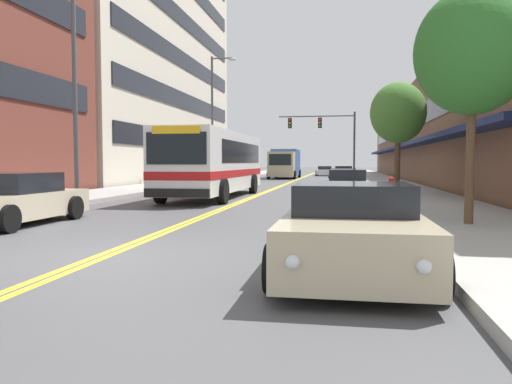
% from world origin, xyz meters
% --- Properties ---
extents(ground_plane, '(240.00, 240.00, 0.00)m').
position_xyz_m(ground_plane, '(0.00, 37.00, 0.00)').
color(ground_plane, '#4C4C4F').
extents(sidewalk_left, '(3.75, 106.00, 0.18)m').
position_xyz_m(sidewalk_left, '(-7.37, 37.00, 0.09)').
color(sidewalk_left, '#9E9B96').
rests_on(sidewalk_left, ground_plane).
extents(sidewalk_right, '(3.75, 106.00, 0.18)m').
position_xyz_m(sidewalk_right, '(7.37, 37.00, 0.09)').
color(sidewalk_right, '#9E9B96').
rests_on(sidewalk_right, ground_plane).
extents(centre_line, '(0.34, 106.00, 0.01)m').
position_xyz_m(centre_line, '(0.00, 37.00, 0.00)').
color(centre_line, yellow).
rests_on(centre_line, ground_plane).
extents(office_tower_left, '(12.08, 31.68, 31.33)m').
position_xyz_m(office_tower_left, '(-15.49, 34.68, 15.66)').
color(office_tower_left, beige).
rests_on(office_tower_left, ground_plane).
extents(storefront_row_right, '(9.10, 68.00, 7.89)m').
position_xyz_m(storefront_row_right, '(13.48, 37.00, 3.94)').
color(storefront_row_right, brown).
rests_on(storefront_row_right, ground_plane).
extents(city_bus, '(2.85, 11.11, 2.98)m').
position_xyz_m(city_bus, '(-1.73, 14.67, 1.69)').
color(city_bus, silver).
rests_on(city_bus, ground_plane).
extents(car_champagne_parked_left_near, '(2.20, 4.78, 1.36)m').
position_xyz_m(car_champagne_parked_left_near, '(-4.44, 3.70, 0.63)').
color(car_champagne_parked_left_near, beige).
rests_on(car_champagne_parked_left_near, ground_plane).
extents(car_charcoal_parked_left_mid, '(2.03, 4.66, 1.33)m').
position_xyz_m(car_charcoal_parked_left_mid, '(-4.31, 32.97, 0.62)').
color(car_charcoal_parked_left_mid, '#232328').
rests_on(car_charcoal_parked_left_mid, ground_plane).
extents(car_beige_parked_right_foreground, '(2.20, 4.30, 1.32)m').
position_xyz_m(car_beige_parked_right_foreground, '(4.27, -0.64, 0.62)').
color(car_beige_parked_right_foreground, '#BCAD89').
rests_on(car_beige_parked_right_foreground, ground_plane).
extents(car_slate_blue_parked_right_mid, '(2.09, 4.63, 1.26)m').
position_xyz_m(car_slate_blue_parked_right_mid, '(4.29, 40.42, 0.60)').
color(car_slate_blue_parked_right_mid, '#475675').
rests_on(car_slate_blue_parked_right_mid, ground_plane).
extents(car_silver_parked_right_far, '(2.02, 4.28, 1.32)m').
position_xyz_m(car_silver_parked_right_far, '(4.34, 13.51, 0.62)').
color(car_silver_parked_right_far, '#B7B7BC').
rests_on(car_silver_parked_right_far, ground_plane).
extents(car_dark_grey_parked_right_end, '(2.20, 4.82, 1.19)m').
position_xyz_m(car_dark_grey_parked_right_end, '(4.29, 28.07, 0.57)').
color(car_dark_grey_parked_right_end, '#38383D').
rests_on(car_dark_grey_parked_right_end, ground_plane).
extents(car_white_moving_lead, '(2.11, 4.75, 1.16)m').
position_xyz_m(car_white_moving_lead, '(2.10, 52.80, 0.55)').
color(car_white_moving_lead, white).
rests_on(car_white_moving_lead, ground_plane).
extents(box_truck, '(2.79, 8.01, 2.94)m').
position_xyz_m(box_truck, '(-1.60, 42.47, 1.54)').
color(box_truck, '#BCAD89').
rests_on(box_truck, ground_plane).
extents(traffic_signal_mast, '(6.93, 0.38, 6.15)m').
position_xyz_m(traffic_signal_mast, '(2.78, 37.76, 4.42)').
color(traffic_signal_mast, '#47474C').
rests_on(traffic_signal_mast, ground_plane).
extents(street_lamp_left_near, '(2.19, 0.28, 9.11)m').
position_xyz_m(street_lamp_left_near, '(-5.04, 8.51, 5.32)').
color(street_lamp_left_near, '#47474C').
rests_on(street_lamp_left_near, ground_plane).
extents(street_lamp_left_far, '(1.88, 0.28, 9.32)m').
position_xyz_m(street_lamp_left_far, '(-5.09, 27.66, 5.39)').
color(street_lamp_left_far, '#47474C').
rests_on(street_lamp_left_far, ground_plane).
extents(street_tree_right_near, '(2.68, 2.68, 5.52)m').
position_xyz_m(street_tree_right_near, '(7.09, 4.42, 4.20)').
color(street_tree_right_near, brown).
rests_on(street_tree_right_near, sidewalk_right).
extents(street_tree_right_mid, '(2.58, 2.58, 5.20)m').
position_xyz_m(street_tree_right_mid, '(6.68, 16.19, 3.93)').
color(street_tree_right_mid, brown).
rests_on(street_tree_right_mid, sidewalk_right).
extents(fire_hydrant, '(0.29, 0.21, 0.91)m').
position_xyz_m(fire_hydrant, '(5.95, 11.41, 0.63)').
color(fire_hydrant, red).
rests_on(fire_hydrant, sidewalk_right).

